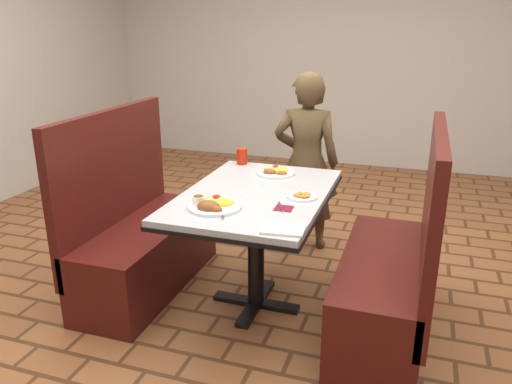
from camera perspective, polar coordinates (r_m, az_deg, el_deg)
dining_table at (r=2.93m, az=0.00°, el=-1.78°), size 0.81×1.21×0.75m
booth_bench_left at (r=3.37m, az=-13.04°, el=-5.39°), size 0.47×1.20×1.17m
booth_bench_right at (r=2.93m, az=15.17°, el=-9.41°), size 0.47×1.20×1.17m
diner_person at (r=3.80m, az=5.74°, el=3.40°), size 0.53×0.37×1.36m
near_dinner_plate at (r=2.64m, az=-4.88°, el=-1.22°), size 0.29×0.29×0.09m
far_dinner_plate at (r=3.25m, az=2.28°, el=2.51°), size 0.25×0.25×0.06m
plantain_plate at (r=2.81m, az=5.28°, el=-0.45°), size 0.17×0.17×0.03m
maroon_napkin at (r=2.64m, az=3.19°, el=-1.87°), size 0.10×0.10×0.00m
spoon_utensil at (r=2.65m, az=2.87°, el=-1.68°), size 0.07×0.14×0.00m
red_tumbler at (r=3.46m, az=-1.62°, el=4.10°), size 0.07×0.07×0.11m
paper_napkin at (r=2.37m, az=3.11°, el=-4.23°), size 0.22×0.17×0.01m
knife_utensil at (r=2.57m, az=-3.74°, el=-2.28°), size 0.07×0.17×0.00m
fork_utensil at (r=2.62m, az=-3.63°, el=-1.91°), size 0.02×0.13×0.00m
lettuce_shreds at (r=2.94m, az=1.11°, el=0.30°), size 0.28×0.32×0.00m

